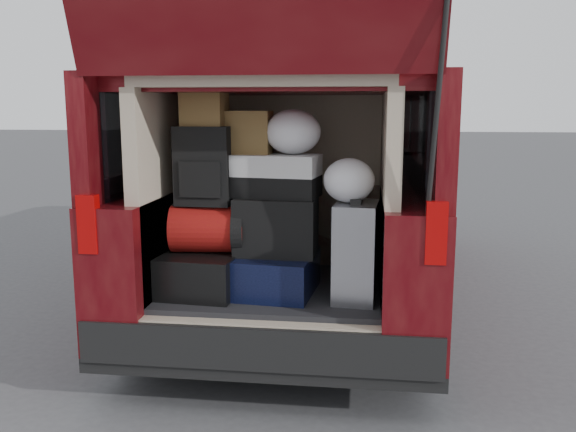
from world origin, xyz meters
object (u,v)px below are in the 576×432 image
black_hardshell (206,270)px  backpack (204,166)px  black_soft_case (276,226)px  silver_roller (356,251)px  twotone_duffel (271,176)px  navy_hardshell (277,273)px  red_duffel (208,228)px

black_hardshell → backpack: (0.00, -0.01, 0.61)m
black_soft_case → silver_roller: bearing=-5.6°
silver_roller → twotone_duffel: twotone_duffel is taller
navy_hardshell → backpack: backpack is taller
black_hardshell → twotone_duffel: (0.38, 0.05, 0.55)m
navy_hardshell → red_duffel: bearing=-171.3°
black_soft_case → twotone_duffel: size_ratio=0.85×
red_duffel → twotone_duffel: twotone_duffel is taller
black_soft_case → red_duffel: bearing=-175.2°
navy_hardshell → silver_roller: silver_roller is taller
navy_hardshell → red_duffel: 0.47m
twotone_duffel → backpack: bearing=-163.3°
silver_roller → backpack: bearing=-179.1°
navy_hardshell → black_soft_case: (-0.00, -0.00, 0.28)m
red_duffel → black_hardshell: bearing=131.6°
silver_roller → twotone_duffel: bearing=171.4°
twotone_duffel → black_soft_case: bearing=-50.5°
black_soft_case → backpack: (-0.41, -0.00, 0.34)m
silver_roller → backpack: (-0.86, 0.06, 0.46)m
navy_hardshell → silver_roller: size_ratio=0.95×
black_hardshell → red_duffel: size_ratio=1.41×
silver_roller → red_duffel: size_ratio=1.30×
black_hardshell → black_soft_case: 0.49m
silver_roller → red_duffel: (-0.84, 0.04, 0.10)m
black_hardshell → red_duffel: red_duffel is taller
red_duffel → black_soft_case: black_soft_case is taller
black_hardshell → twotone_duffel: size_ratio=1.09×
twotone_duffel → silver_roller: bearing=-5.6°
black_hardshell → backpack: size_ratio=1.32×
black_hardshell → navy_hardshell: bearing=4.6°
black_soft_case → backpack: size_ratio=1.02×
silver_roller → twotone_duffel: (-0.49, 0.11, 0.40)m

